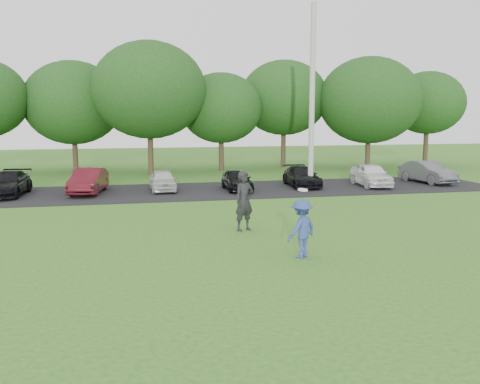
% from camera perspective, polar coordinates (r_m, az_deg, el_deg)
% --- Properties ---
extents(ground, '(100.00, 100.00, 0.00)m').
position_cam_1_polar(ground, '(15.11, 2.92, -6.76)').
color(ground, '#2E651D').
rests_on(ground, ground).
extents(parking_lot, '(32.00, 6.50, 0.03)m').
position_cam_1_polar(parking_lot, '(27.61, -4.30, 0.13)').
color(parking_lot, black).
rests_on(parking_lot, ground).
extents(utility_pole, '(0.28, 0.28, 9.53)m').
position_cam_1_polar(utility_pole, '(28.25, 7.69, 9.93)').
color(utility_pole, '#AEAFA9').
rests_on(utility_pole, ground).
extents(frisbee_player, '(1.21, 1.07, 1.96)m').
position_cam_1_polar(frisbee_player, '(14.80, 6.58, -3.88)').
color(frisbee_player, '#31458B').
rests_on(frisbee_player, ground).
extents(camera_bystander, '(0.87, 0.75, 2.03)m').
position_cam_1_polar(camera_bystander, '(18.06, 0.46, -0.97)').
color(camera_bystander, black).
rests_on(camera_bystander, ground).
extents(parked_cars, '(28.51, 4.67, 1.25)m').
position_cam_1_polar(parked_cars, '(27.64, -5.72, 1.36)').
color(parked_cars, black).
rests_on(parked_cars, parking_lot).
extents(tree_row, '(42.39, 9.85, 8.64)m').
position_cam_1_polar(tree_row, '(37.22, -4.26, 9.79)').
color(tree_row, '#38281C').
rests_on(tree_row, ground).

